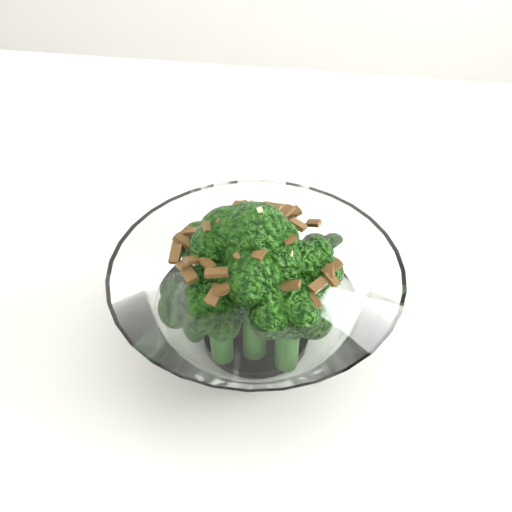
{
  "coord_description": "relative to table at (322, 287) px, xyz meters",
  "views": [
    {
      "loc": [
        -0.15,
        -0.46,
        1.14
      ],
      "look_at": [
        -0.17,
        -0.14,
        0.85
      ],
      "focal_mm": 40.0,
      "sensor_mm": 36.0,
      "label": 1
    }
  ],
  "objects": [
    {
      "name": "broccoli_dish",
      "position": [
        -0.07,
        -0.13,
        0.12
      ],
      "size": [
        0.23,
        0.23,
        0.14
      ],
      "color": "white",
      "rests_on": "table"
    },
    {
      "name": "table",
      "position": [
        0.0,
        0.0,
        0.0
      ],
      "size": [
        1.28,
        0.92,
        0.75
      ],
      "color": "white",
      "rests_on": "ground"
    }
  ]
}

